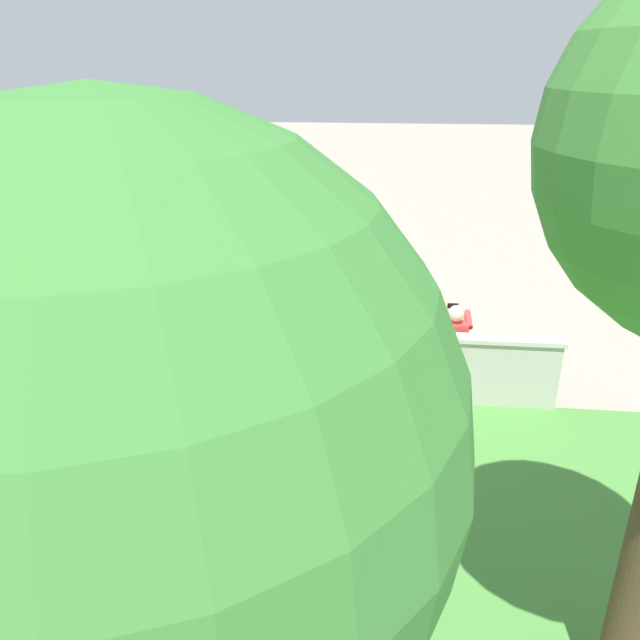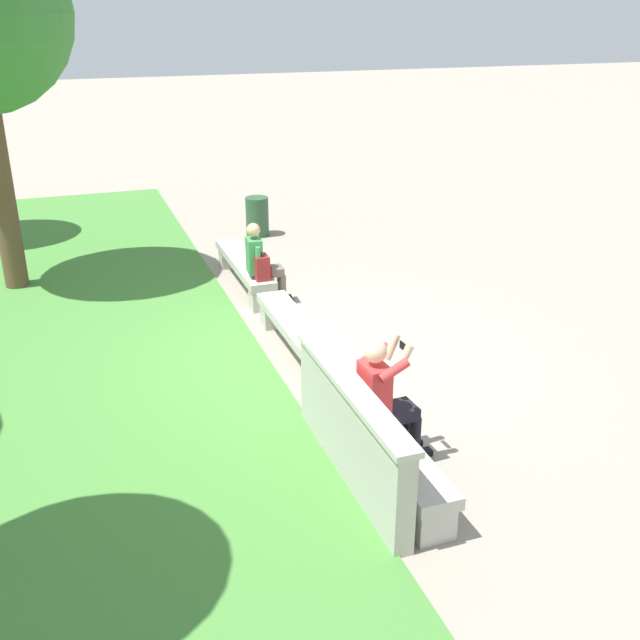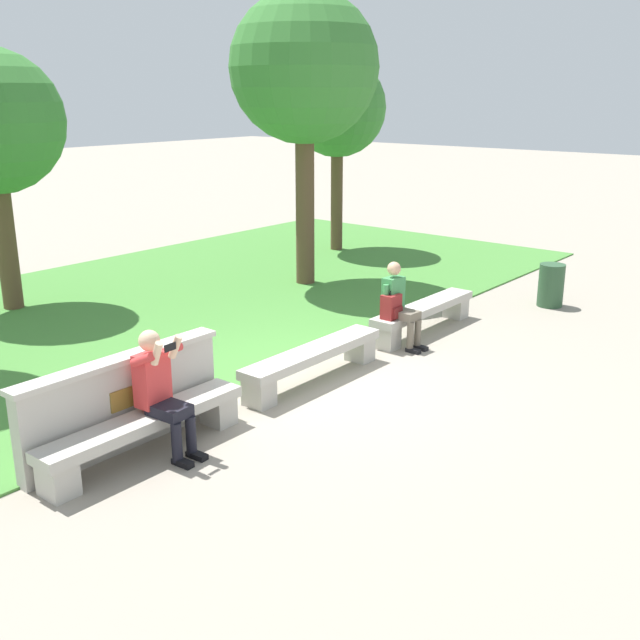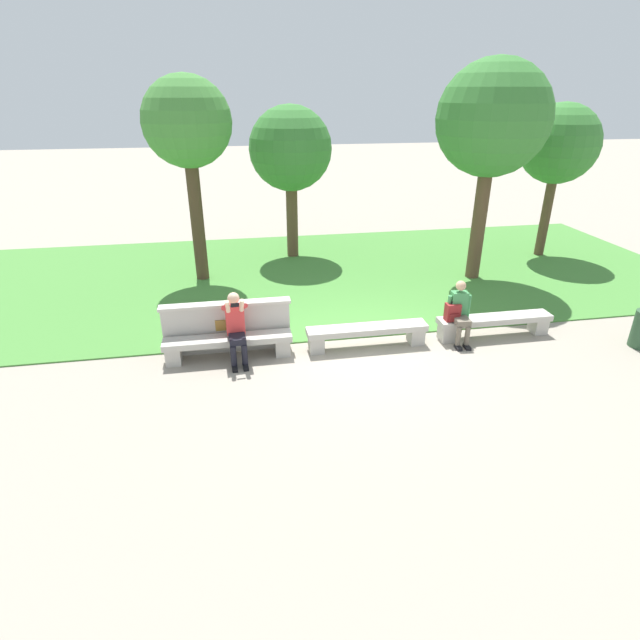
{
  "view_description": "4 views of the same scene",
  "coord_description": "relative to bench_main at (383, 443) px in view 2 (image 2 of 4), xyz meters",
  "views": [
    {
      "loc": [
        -1.53,
        7.98,
        4.39
      ],
      "look_at": [
        -0.62,
        -0.6,
        0.76
      ],
      "focal_mm": 35.0,
      "sensor_mm": 36.0,
      "label": 1
    },
    {
      "loc": [
        -8.27,
        2.61,
        4.19
      ],
      "look_at": [
        -0.76,
        -0.05,
        0.8
      ],
      "focal_mm": 42.0,
      "sensor_mm": 36.0,
      "label": 2
    },
    {
      "loc": [
        -7.0,
        -5.83,
        3.62
      ],
      "look_at": [
        -0.26,
        -0.33,
        0.96
      ],
      "focal_mm": 42.0,
      "sensor_mm": 36.0,
      "label": 3
    },
    {
      "loc": [
        -2.46,
        -8.52,
        4.67
      ],
      "look_at": [
        -1.05,
        -0.59,
        0.94
      ],
      "focal_mm": 28.0,
      "sensor_mm": 36.0,
      "label": 4
    }
  ],
  "objects": [
    {
      "name": "ground_plane",
      "position": [
        2.7,
        0.0,
        -0.31
      ],
      "size": [
        80.0,
        80.0,
        0.0
      ],
      "primitive_type": "plane",
      "color": "gray"
    },
    {
      "name": "bench_main",
      "position": [
        0.0,
        0.0,
        0.0
      ],
      "size": [
        2.4,
        0.4,
        0.45
      ],
      "color": "#B7B2A8",
      "rests_on": "ground"
    },
    {
      "name": "bench_near",
      "position": [
        2.7,
        0.0,
        0.0
      ],
      "size": [
        2.4,
        0.4,
        0.45
      ],
      "color": "#B7B2A8",
      "rests_on": "ground"
    },
    {
      "name": "bench_mid",
      "position": [
        5.41,
        0.0,
        0.0
      ],
      "size": [
        2.4,
        0.4,
        0.45
      ],
      "color": "#B7B2A8",
      "rests_on": "ground"
    },
    {
      "name": "backrest_wall_with_plaque",
      "position": [
        -0.0,
        0.34,
        0.2
      ],
      "size": [
        2.47,
        0.24,
        1.01
      ],
      "color": "#B7B2A8",
      "rests_on": "ground"
    },
    {
      "name": "person_photographer",
      "position": [
        0.17,
        -0.08,
        0.43
      ],
      "size": [
        0.49,
        0.74,
        1.32
      ],
      "color": "black",
      "rests_on": "ground"
    },
    {
      "name": "person_distant",
      "position": [
        4.58,
        -0.07,
        0.36
      ],
      "size": [
        0.48,
        0.69,
        1.26
      ],
      "color": "black",
      "rests_on": "ground"
    },
    {
      "name": "backpack",
      "position": [
        4.45,
        -0.03,
        0.31
      ],
      "size": [
        0.28,
        0.24,
        0.43
      ],
      "color": "maroon",
      "rests_on": "bench_mid"
    },
    {
      "name": "trash_bin",
      "position": [
        8.1,
        -0.94,
        0.06
      ],
      "size": [
        0.44,
        0.44,
        0.75
      ],
      "primitive_type": "cylinder",
      "color": "#2D5133",
      "rests_on": "ground"
    }
  ]
}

